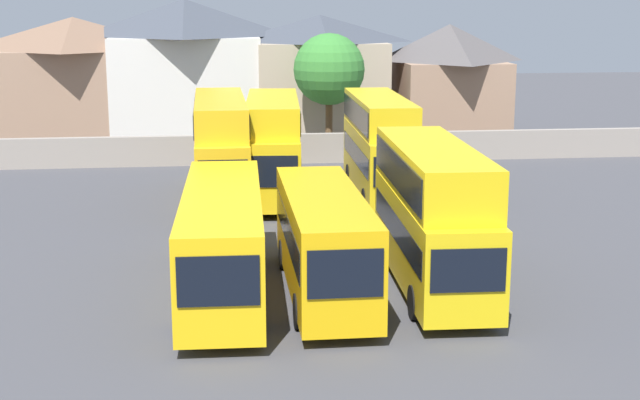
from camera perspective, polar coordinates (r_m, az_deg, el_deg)
The scene contains 13 objects.
ground at distance 48.38m, azimuth -2.05°, elevation 0.90°, with size 140.00×140.00×0.00m, color #424247.
depot_boundary_wall at distance 54.85m, azimuth -2.63°, elevation 3.26°, with size 56.00×0.50×1.80m, color gray.
bus_1 at distance 30.55m, azimuth -6.19°, elevation -2.30°, with size 2.94×11.94×3.54m.
bus_2 at distance 30.25m, azimuth 0.25°, elevation -2.42°, with size 2.58×10.14×3.50m.
bus_3 at distance 31.17m, azimuth 7.15°, elevation -0.56°, with size 2.89×10.21×4.95m.
bus_4 at distance 44.66m, azimuth -6.31°, elevation 3.58°, with size 2.61×11.00×5.10m.
bus_5 at distance 44.99m, azimuth -3.00°, elevation 3.66°, with size 3.22×10.21×5.04m.
bus_6 at distance 45.45m, azimuth 3.79°, elevation 3.75°, with size 2.74×10.28×5.04m.
house_terrace_left at distance 63.92m, azimuth -15.20°, elevation 7.33°, with size 10.59×8.16×8.62m.
house_terrace_centre at distance 63.04m, azimuth -8.47°, elevation 8.12°, with size 10.37×7.96×9.81m.
house_terrace_right at distance 62.92m, azimuth -0.01°, elevation 7.74°, with size 9.21×7.22×8.74m.
house_terrace_far_right at distance 64.20m, azimuth 8.13°, elevation 7.43°, with size 7.47×8.32×8.10m.
tree_left_of_lot at distance 57.10m, azimuth 0.58°, elevation 8.25°, with size 4.50×4.50×7.74m.
Camera 1 is at (-3.74, -29.21, 9.88)m, focal length 50.53 mm.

